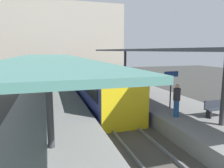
{
  "coord_description": "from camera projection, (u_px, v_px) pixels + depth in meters",
  "views": [
    {
      "loc": [
        -3.81,
        -12.23,
        4.42
      ],
      "look_at": [
        0.71,
        2.3,
        1.97
      ],
      "focal_mm": 33.42,
      "sensor_mm": 36.0,
      "label": 1
    }
  ],
  "objects": [
    {
      "name": "canopy_right",
      "position": [
        156.0,
        51.0,
        15.08
      ],
      "size": [
        4.18,
        21.0,
        3.53
      ],
      "color": "#333335",
      "rests_on": "platform_right"
    },
    {
      "name": "rail_near_side",
      "position": [
        101.0,
        117.0,
        13.09
      ],
      "size": [
        0.08,
        28.0,
        0.14
      ],
      "primitive_type": "cube",
      "color": "slate",
      "rests_on": "track_ballast"
    },
    {
      "name": "platform_bench",
      "position": [
        217.0,
        108.0,
        10.85
      ],
      "size": [
        1.4,
        0.41,
        0.86
      ],
      "color": "black",
      "rests_on": "platform_right"
    },
    {
      "name": "station_building_backdrop",
      "position": [
        60.0,
        43.0,
        30.77
      ],
      "size": [
        18.0,
        6.0,
        11.0
      ],
      "primitive_type": "cube",
      "color": "#A89E8E",
      "rests_on": "ground_plane"
    },
    {
      "name": "platform_sign",
      "position": [
        171.0,
        81.0,
        12.31
      ],
      "size": [
        0.9,
        0.08,
        2.21
      ],
      "color": "#262628",
      "rests_on": "platform_right"
    },
    {
      "name": "passenger_near_bench",
      "position": [
        177.0,
        100.0,
        10.76
      ],
      "size": [
        0.36,
        0.36,
        1.73
      ],
      "color": "navy",
      "rests_on": "platform_right"
    },
    {
      "name": "platform_left",
      "position": [
        50.0,
        118.0,
        12.15
      ],
      "size": [
        4.4,
        28.0,
        1.0
      ],
      "primitive_type": "cube",
      "color": "gray",
      "rests_on": "ground_plane"
    },
    {
      "name": "ground_plane",
      "position": [
        112.0,
        120.0,
        13.35
      ],
      "size": [
        80.0,
        80.0,
        0.0
      ],
      "primitive_type": "plane",
      "color": "#383835"
    },
    {
      "name": "platform_right",
      "position": [
        165.0,
        108.0,
        14.38
      ],
      "size": [
        4.4,
        28.0,
        1.0
      ],
      "primitive_type": "cube",
      "color": "gray",
      "rests_on": "ground_plane"
    },
    {
      "name": "canopy_left",
      "position": [
        47.0,
        60.0,
        12.94
      ],
      "size": [
        4.18,
        21.0,
        2.98
      ],
      "color": "#333335",
      "rests_on": "platform_left"
    },
    {
      "name": "rail_far_side",
      "position": [
        123.0,
        115.0,
        13.52
      ],
      "size": [
        0.08,
        28.0,
        0.14
      ],
      "primitive_type": "cube",
      "color": "slate",
      "rests_on": "track_ballast"
    },
    {
      "name": "commuter_train",
      "position": [
        97.0,
        84.0,
        16.87
      ],
      "size": [
        2.78,
        12.96,
        3.1
      ],
      "color": "#38428C",
      "rests_on": "track_ballast"
    },
    {
      "name": "track_ballast",
      "position": [
        112.0,
        119.0,
        13.33
      ],
      "size": [
        3.2,
        28.0,
        0.2
      ],
      "primitive_type": "cube",
      "color": "#4C4742",
      "rests_on": "ground_plane"
    }
  ]
}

